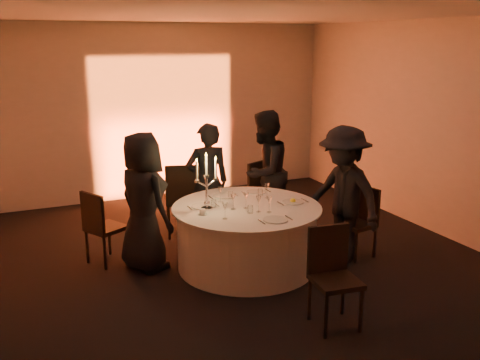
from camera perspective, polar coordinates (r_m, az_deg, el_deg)
name	(u,v)px	position (r m, az deg, el deg)	size (l,w,h in m)	color
floor	(247,266)	(6.69, 0.70, -9.13)	(7.00, 7.00, 0.00)	black
ceiling	(247,12)	(6.13, 0.79, 17.47)	(7.00, 7.00, 0.00)	silver
wall_back	(164,111)	(9.49, -8.16, 7.25)	(7.00, 7.00, 0.00)	beige
wall_right	(443,130)	(7.95, 20.88, 5.02)	(7.00, 7.00, 0.00)	beige
uplighter_fixture	(171,195)	(9.51, -7.35, -1.65)	(0.25, 0.12, 0.10)	black
banquet_table	(247,237)	(6.54, 0.71, -6.05)	(1.80, 1.80, 0.77)	black
chair_left	(101,224)	(6.78, -14.64, -4.55)	(0.55, 0.55, 0.93)	black
chair_back_left	(182,195)	(7.52, -6.18, -1.64)	(0.57, 0.57, 1.06)	black
chair_back_right	(252,189)	(7.95, 1.26, -0.95)	(0.58, 0.58, 0.99)	black
chair_right	(361,218)	(7.02, 12.75, -3.95)	(0.46, 0.46, 0.90)	black
chair_front	(332,270)	(5.31, 9.82, -9.46)	(0.47, 0.47, 0.97)	black
guest_left	(143,202)	(6.45, -10.26, -2.34)	(0.82, 0.53, 1.68)	black
guest_back_left	(208,182)	(7.32, -3.47, -0.25)	(0.60, 0.39, 1.64)	black
guest_back_right	(264,172)	(7.61, 2.62, 0.82)	(0.86, 0.67, 1.76)	black
guest_right	(343,195)	(6.72, 10.93, -1.55)	(1.10, 0.64, 1.71)	black
plate_left	(203,206)	(6.42, -3.95, -2.79)	(0.36, 0.29, 0.01)	white
plate_back_left	(223,196)	(6.83, -1.84, -1.69)	(0.36, 0.25, 0.01)	white
plate_back_right	(256,192)	(7.01, 1.73, -1.27)	(0.35, 0.26, 0.01)	white
plate_right	(293,201)	(6.60, 5.66, -2.25)	(0.36, 0.26, 0.08)	white
plate_front	(275,220)	(5.94, 3.79, -4.26)	(0.35, 0.28, 0.01)	white
coffee_cup	(203,212)	(6.13, -4.02, -3.43)	(0.11, 0.11, 0.07)	white
candelabra	(207,190)	(6.25, -3.57, -1.05)	(0.29, 0.14, 0.69)	silver
wine_glass_a	(259,200)	(6.18, 2.00, -2.20)	(0.07, 0.07, 0.19)	white
wine_glass_b	(220,191)	(6.56, -2.13, -1.21)	(0.07, 0.07, 0.19)	white
wine_glass_c	(269,201)	(6.17, 3.14, -2.23)	(0.07, 0.07, 0.19)	white
wine_glass_d	(267,188)	(6.71, 2.89, -0.85)	(0.07, 0.07, 0.19)	white
wine_glass_e	(246,197)	(6.31, 0.64, -1.83)	(0.07, 0.07, 0.19)	white
wine_glass_f	(233,198)	(6.27, -0.74, -1.95)	(0.07, 0.07, 0.19)	white
wine_glass_g	(225,207)	(5.94, -1.62, -2.91)	(0.07, 0.07, 0.19)	white
tumbler_a	(230,195)	(6.72, -1.03, -1.62)	(0.07, 0.07, 0.09)	white
tumbler_b	(214,204)	(6.38, -2.83, -2.53)	(0.07, 0.07, 0.09)	white
tumbler_c	(260,192)	(6.84, 2.17, -1.33)	(0.07, 0.07, 0.09)	white
tumbler_d	(250,209)	(6.16, 1.11, -3.16)	(0.07, 0.07, 0.09)	white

